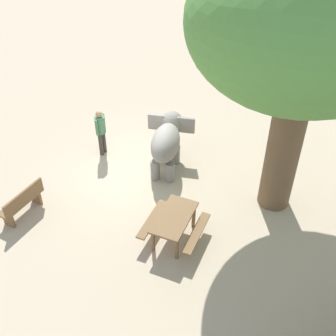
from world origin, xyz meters
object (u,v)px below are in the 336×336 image
object	(u,v)px
shade_tree_main	(311,22)
wooden_bench	(22,202)
picnic_table_near	(174,222)
elephant	(167,141)
person_handler	(101,129)

from	to	relation	value
shade_tree_main	wooden_bench	xyz separation A→B (m)	(6.35, -3.12, -4.75)
wooden_bench	picnic_table_near	distance (m)	4.25
wooden_bench	shade_tree_main	bearing A→B (deg)	-56.47
elephant	shade_tree_main	size ratio (longest dim) A/B	0.29
elephant	picnic_table_near	distance (m)	3.10
person_handler	shade_tree_main	distance (m)	7.15
elephant	picnic_table_near	size ratio (longest dim) A/B	1.01
elephant	picnic_table_near	bearing A→B (deg)	-165.20
elephant	wooden_bench	distance (m)	4.57
elephant	wooden_bench	xyz separation A→B (m)	(4.53, -0.13, -0.52)
elephant	shade_tree_main	bearing A→B (deg)	-106.82
person_handler	shade_tree_main	world-z (taller)	shade_tree_main
person_handler	wooden_bench	world-z (taller)	person_handler
person_handler	wooden_bench	distance (m)	3.47
shade_tree_main	picnic_table_near	bearing A→B (deg)	-4.52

